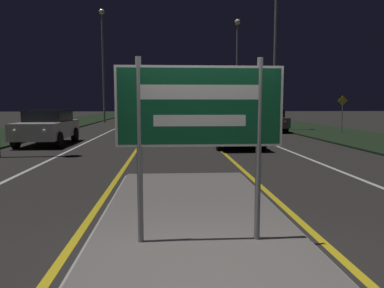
{
  "coord_description": "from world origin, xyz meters",
  "views": [
    {
      "loc": [
        -0.38,
        -3.82,
        1.81
      ],
      "look_at": [
        0.0,
        2.21,
        1.15
      ],
      "focal_mm": 35.0,
      "sensor_mm": 36.0,
      "label": 1
    }
  ],
  "objects_px": {
    "streetlight_right_near": "(275,32)",
    "warning_sign": "(342,110)",
    "streetlight_left_far": "(103,53)",
    "car_receding_1": "(267,120)",
    "car_receding_0": "(235,128)",
    "highway_sign": "(200,114)",
    "car_approaching_0": "(48,126)",
    "streetlight_right_far": "(237,54)"
  },
  "relations": [
    {
      "from": "car_receding_0",
      "to": "highway_sign",
      "type": "bearing_deg",
      "value": -102.24
    },
    {
      "from": "warning_sign",
      "to": "car_receding_0",
      "type": "bearing_deg",
      "value": -141.23
    },
    {
      "from": "streetlight_right_far",
      "to": "warning_sign",
      "type": "xyz_separation_m",
      "value": [
        3.33,
        -16.57,
        -5.35
      ]
    },
    {
      "from": "streetlight_right_near",
      "to": "warning_sign",
      "type": "bearing_deg",
      "value": -33.6
    },
    {
      "from": "highway_sign",
      "to": "streetlight_left_far",
      "type": "distance_m",
      "value": 31.99
    },
    {
      "from": "streetlight_right_near",
      "to": "car_receding_0",
      "type": "distance_m",
      "value": 10.78
    },
    {
      "from": "streetlight_right_near",
      "to": "streetlight_right_far",
      "type": "distance_m",
      "value": 14.27
    },
    {
      "from": "highway_sign",
      "to": "car_receding_1",
      "type": "bearing_deg",
      "value": 72.8
    },
    {
      "from": "car_receding_0",
      "to": "car_approaching_0",
      "type": "relative_size",
      "value": 1.12
    },
    {
      "from": "car_receding_0",
      "to": "car_receding_1",
      "type": "bearing_deg",
      "value": 66.42
    },
    {
      "from": "streetlight_left_far",
      "to": "warning_sign",
      "type": "height_order",
      "value": "streetlight_left_far"
    },
    {
      "from": "car_approaching_0",
      "to": "warning_sign",
      "type": "bearing_deg",
      "value": 17.29
    },
    {
      "from": "car_receding_0",
      "to": "car_approaching_0",
      "type": "distance_m",
      "value": 8.19
    },
    {
      "from": "highway_sign",
      "to": "car_receding_0",
      "type": "bearing_deg",
      "value": 77.76
    },
    {
      "from": "highway_sign",
      "to": "warning_sign",
      "type": "distance_m",
      "value": 19.8
    },
    {
      "from": "streetlight_right_far",
      "to": "car_approaching_0",
      "type": "xyz_separation_m",
      "value": [
        -12.29,
        -21.44,
        -5.95
      ]
    },
    {
      "from": "streetlight_right_near",
      "to": "warning_sign",
      "type": "xyz_separation_m",
      "value": [
        3.49,
        -2.32,
        -4.89
      ]
    },
    {
      "from": "streetlight_left_far",
      "to": "car_receding_1",
      "type": "distance_m",
      "value": 17.98
    },
    {
      "from": "streetlight_left_far",
      "to": "warning_sign",
      "type": "relative_size",
      "value": 4.74
    },
    {
      "from": "car_receding_1",
      "to": "car_approaching_0",
      "type": "xyz_separation_m",
      "value": [
        -11.64,
        -6.93,
        0.04
      ]
    },
    {
      "from": "streetlight_left_far",
      "to": "streetlight_right_far",
      "type": "height_order",
      "value": "streetlight_left_far"
    },
    {
      "from": "car_receding_0",
      "to": "streetlight_right_far",
      "type": "bearing_deg",
      "value": 79.53
    },
    {
      "from": "streetlight_right_near",
      "to": "car_receding_0",
      "type": "height_order",
      "value": "streetlight_right_near"
    },
    {
      "from": "streetlight_right_near",
      "to": "car_approaching_0",
      "type": "xyz_separation_m",
      "value": [
        -12.13,
        -7.18,
        -5.49
      ]
    },
    {
      "from": "highway_sign",
      "to": "car_receding_1",
      "type": "distance_m",
      "value": 20.11
    },
    {
      "from": "streetlight_left_far",
      "to": "car_receding_0",
      "type": "xyz_separation_m",
      "value": [
        8.79,
        -19.89,
        -5.65
      ]
    },
    {
      "from": "car_approaching_0",
      "to": "streetlight_right_near",
      "type": "bearing_deg",
      "value": 30.61
    },
    {
      "from": "car_receding_1",
      "to": "warning_sign",
      "type": "relative_size",
      "value": 2.03
    },
    {
      "from": "streetlight_right_near",
      "to": "car_receding_1",
      "type": "distance_m",
      "value": 5.56
    },
    {
      "from": "streetlight_right_near",
      "to": "car_receding_0",
      "type": "bearing_deg",
      "value": -115.74
    },
    {
      "from": "streetlight_left_far",
      "to": "car_receding_1",
      "type": "height_order",
      "value": "streetlight_left_far"
    },
    {
      "from": "streetlight_right_near",
      "to": "car_approaching_0",
      "type": "distance_m",
      "value": 15.13
    },
    {
      "from": "streetlight_left_far",
      "to": "streetlight_right_far",
      "type": "bearing_deg",
      "value": 11.85
    },
    {
      "from": "streetlight_right_near",
      "to": "car_receding_1",
      "type": "bearing_deg",
      "value": -152.87
    },
    {
      "from": "car_receding_1",
      "to": "highway_sign",
      "type": "bearing_deg",
      "value": -107.2
    },
    {
      "from": "streetlight_right_near",
      "to": "streetlight_right_far",
      "type": "xyz_separation_m",
      "value": [
        0.15,
        14.26,
        0.46
      ]
    },
    {
      "from": "highway_sign",
      "to": "streetlight_right_near",
      "type": "xyz_separation_m",
      "value": [
        6.43,
        19.45,
        4.61
      ]
    },
    {
      "from": "car_approaching_0",
      "to": "warning_sign",
      "type": "relative_size",
      "value": 1.96
    },
    {
      "from": "car_receding_0",
      "to": "car_approaching_0",
      "type": "xyz_separation_m",
      "value": [
        -8.11,
        1.17,
        0.01
      ]
    },
    {
      "from": "car_receding_1",
      "to": "car_receding_0",
      "type": "bearing_deg",
      "value": -113.58
    },
    {
      "from": "streetlight_right_near",
      "to": "car_receding_1",
      "type": "relative_size",
      "value": 2.22
    },
    {
      "from": "streetlight_right_far",
      "to": "car_receding_1",
      "type": "height_order",
      "value": "streetlight_right_far"
    }
  ]
}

